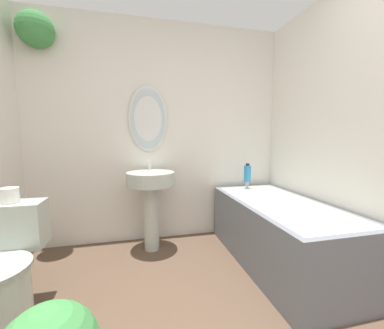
# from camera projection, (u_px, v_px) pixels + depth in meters

# --- Properties ---
(wall_back) EXTENTS (2.86, 0.32, 2.40)m
(wall_back) POSITION_uv_depth(u_px,v_px,m) (152.00, 126.00, 2.60)
(wall_back) COLOR silver
(wall_back) RESTS_ON ground_plane
(wall_right) EXTENTS (0.06, 2.35, 2.40)m
(wall_right) POSITION_uv_depth(u_px,v_px,m) (353.00, 131.00, 1.85)
(wall_right) COLOR silver
(wall_right) RESTS_ON ground_plane
(pedestal_sink) EXTENTS (0.48, 0.48, 0.91)m
(pedestal_sink) POSITION_uv_depth(u_px,v_px,m) (151.00, 192.00, 2.37)
(pedestal_sink) COLOR #B2BCB2
(pedestal_sink) RESTS_ON ground_plane
(bathtub) EXTENTS (0.73, 1.52, 0.65)m
(bathtub) POSITION_uv_depth(u_px,v_px,m) (279.00, 231.00, 2.15)
(bathtub) COLOR slate
(bathtub) RESTS_ON ground_plane
(shampoo_bottle) EXTENTS (0.08, 0.08, 0.21)m
(shampoo_bottle) POSITION_uv_depth(u_px,v_px,m) (247.00, 173.00, 2.68)
(shampoo_bottle) COLOR #2D84C6
(shampoo_bottle) RESTS_ON bathtub
(toilet_paper_roll) EXTENTS (0.11, 0.11, 0.10)m
(toilet_paper_roll) POSITION_uv_depth(u_px,v_px,m) (10.00, 195.00, 1.55)
(toilet_paper_roll) COLOR white
(toilet_paper_roll) RESTS_ON toilet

